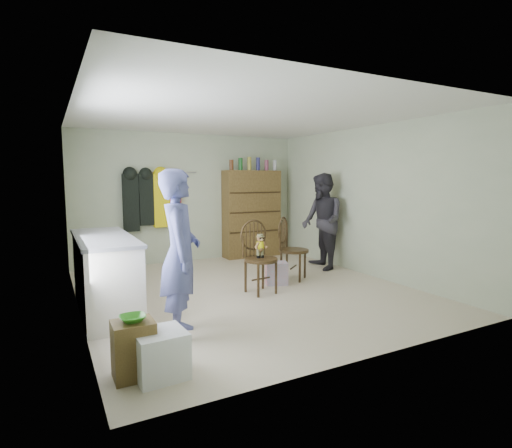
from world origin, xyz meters
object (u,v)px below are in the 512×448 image
chair_front (259,252)px  chair_far (290,246)px  counter (105,274)px  dresser (252,213)px

chair_front → chair_far: chair_front is taller
counter → chair_front: bearing=-3.9°
counter → chair_front: size_ratio=1.78×
dresser → chair_front: bearing=-115.0°
dresser → chair_far: bearing=-99.3°
counter → dresser: dresser is taller
chair_far → chair_front: bearing=167.9°
chair_front → chair_far: (0.81, 0.43, -0.03)m
counter → chair_front: chair_front is taller
chair_front → chair_far: 0.91m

